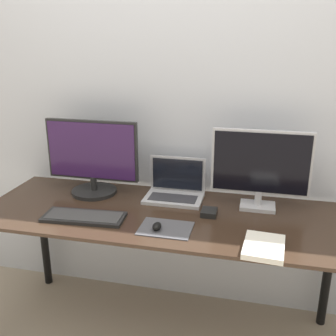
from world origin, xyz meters
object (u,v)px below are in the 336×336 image
Objects in this scene: laptop at (175,188)px; monitor_right at (261,167)px; monitor_left at (92,159)px; power_brick at (209,212)px; keyboard at (84,217)px; mouse at (157,226)px; book at (264,247)px.

monitor_right is at bearing -5.13° from laptop.
monitor_left is 1.06× the size of monitor_right.
monitor_right reaches higher than laptop.
laptop reaches higher than power_brick.
mouse is (0.38, -0.04, 0.01)m from keyboard.
laptop reaches higher than book.
monitor_right is 0.48m from laptop.
book reaches higher than keyboard.
monitor_right is at bearing 94.56° from book.
keyboard is (-0.83, -0.33, -0.22)m from monitor_right.
monitor_left reaches higher than book.
power_brick is at bearing -12.08° from monitor_left.
mouse reaches higher than book.
monitor_left is 1.28× the size of keyboard.
monitor_right is 1.58× the size of laptop.
mouse is (0.00, -0.41, -0.03)m from laptop.
power_brick is (0.21, -0.19, -0.04)m from laptop.
monitor_left is at bearing -179.99° from monitor_right.
power_brick is (-0.27, 0.28, 0.00)m from book.
book is 0.39m from power_brick.
keyboard is (-0.38, -0.37, -0.05)m from laptop.
power_brick reaches higher than book.
power_brick is (0.21, 0.22, -0.01)m from mouse.
keyboard is at bearing -135.97° from laptop.
monitor_left is 1.06m from book.
monitor_right is 0.61m from mouse.
mouse is at bearing 172.81° from book.
monitor_left is 0.49m from laptop.
laptop is 0.41m from mouse.
monitor_left is at bearing 155.77° from book.
monitor_left reaches higher than mouse.
monitor_right reaches higher than power_brick.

